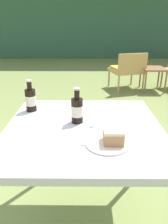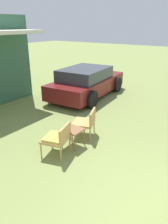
% 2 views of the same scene
% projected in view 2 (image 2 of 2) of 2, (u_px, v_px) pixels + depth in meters
% --- Properties ---
extents(parked_car, '(4.11, 2.23, 1.23)m').
position_uv_depth(parked_car, '(87.00, 82.00, 9.30)').
color(parked_car, maroon).
rests_on(parked_car, ground_plane).
extents(wicker_chair_cushioned, '(0.73, 0.70, 0.76)m').
position_uv_depth(wicker_chair_cushioned, '(58.00, 137.00, 5.12)').
color(wicker_chair_cushioned, tan).
rests_on(wicker_chair_cushioned, ground_plane).
extents(wicker_chair_plain, '(0.76, 0.74, 0.76)m').
position_uv_depth(wicker_chair_plain, '(86.00, 121.00, 5.98)').
color(wicker_chair_plain, tan).
rests_on(wicker_chair_plain, ground_plane).
extents(garden_side_table, '(0.44, 0.50, 0.46)m').
position_uv_depth(garden_side_table, '(73.00, 131.00, 5.50)').
color(garden_side_table, brown).
rests_on(garden_side_table, ground_plane).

